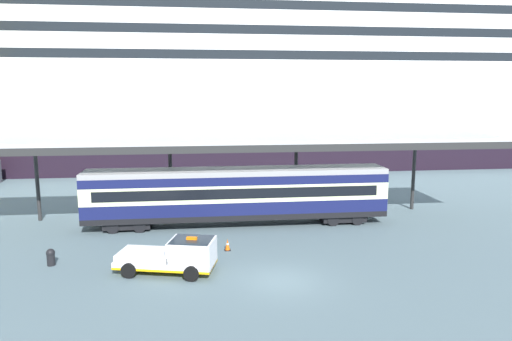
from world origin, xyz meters
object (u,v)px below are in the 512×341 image
at_px(cruise_ship, 221,65).
at_px(traffic_cone_near, 134,250).
at_px(traffic_cone_mid, 227,245).
at_px(service_truck, 175,255).
at_px(quay_bollard, 51,256).
at_px(train_carriage, 237,194).

relative_size(cruise_ship, traffic_cone_near, 253.66).
bearing_deg(traffic_cone_near, traffic_cone_mid, 2.93).
bearing_deg(traffic_cone_near, service_truck, -49.41).
xyz_separation_m(traffic_cone_near, quay_bollard, (-4.37, -1.06, 0.19)).
bearing_deg(quay_bollard, cruise_ship, 73.83).
bearing_deg(train_carriage, quay_bollard, -148.10).
distance_m(cruise_ship, service_truck, 43.20).
bearing_deg(traffic_cone_near, cruise_ship, 79.59).
distance_m(service_truck, traffic_cone_near, 3.98).
bearing_deg(train_carriage, cruise_ship, 89.20).
height_order(cruise_ship, traffic_cone_mid, cruise_ship).
relative_size(cruise_ship, traffic_cone_mid, 235.29).
distance_m(service_truck, traffic_cone_mid, 4.46).
distance_m(train_carriage, quay_bollard, 13.02).
relative_size(traffic_cone_near, quay_bollard, 0.68).
xyz_separation_m(traffic_cone_near, traffic_cone_mid, (5.52, 0.28, 0.03)).
bearing_deg(quay_bollard, service_truck, -15.48).
distance_m(traffic_cone_near, quay_bollard, 4.50).
bearing_deg(cruise_ship, traffic_cone_mid, -92.27).
bearing_deg(traffic_cone_mid, service_truck, -132.34).
bearing_deg(traffic_cone_mid, traffic_cone_near, -177.07).
distance_m(train_carriage, traffic_cone_near, 8.96).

